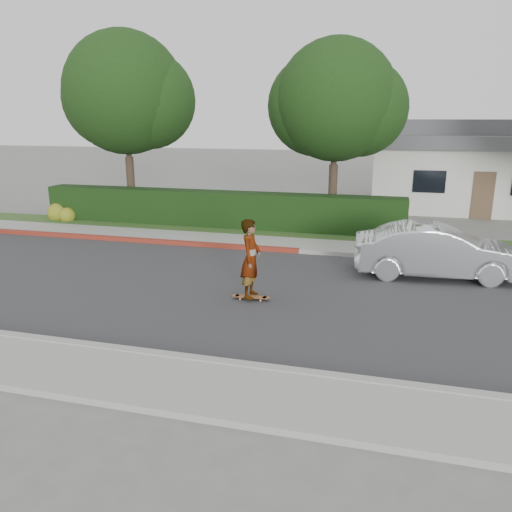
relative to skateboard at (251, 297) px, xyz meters
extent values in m
plane|color=slate|center=(-0.62, 0.61, -0.08)|extent=(120.00, 120.00, 0.00)
cube|color=#2D2D30|center=(-0.62, 0.61, -0.08)|extent=(60.00, 8.00, 0.01)
cube|color=#9E9E99|center=(-0.62, -3.49, -0.01)|extent=(60.00, 0.20, 0.15)
cube|color=gray|center=(-0.62, -4.39, -0.02)|extent=(60.00, 1.60, 0.12)
cube|color=#9E9E99|center=(-0.62, 4.71, -0.01)|extent=(60.00, 0.20, 0.15)
cube|color=maroon|center=(-5.62, 4.71, -0.01)|extent=(12.00, 0.21, 0.15)
cube|color=gray|center=(-0.62, 5.61, -0.02)|extent=(60.00, 1.60, 0.12)
cube|color=#2D4C1E|center=(-0.62, 7.21, -0.03)|extent=(60.00, 1.60, 0.10)
cube|color=black|center=(-3.62, 7.81, 0.67)|extent=(15.00, 1.00, 1.50)
sphere|color=#2D4C19|center=(-10.82, 7.41, 0.27)|extent=(0.90, 0.90, 0.90)
sphere|color=#2D4C19|center=(-10.22, 7.21, 0.22)|extent=(0.70, 0.70, 0.70)
cylinder|color=#33261C|center=(-8.12, 9.11, 1.27)|extent=(0.36, 0.36, 2.70)
cylinder|color=#33261C|center=(-8.12, 9.11, 3.29)|extent=(0.24, 0.24, 2.25)
sphere|color=black|center=(-8.12, 9.11, 5.32)|extent=(5.20, 5.20, 5.20)
sphere|color=black|center=(-8.92, 9.51, 5.12)|extent=(4.42, 4.42, 4.42)
sphere|color=black|center=(-7.22, 9.41, 5.02)|extent=(4.16, 4.16, 4.16)
cylinder|color=#33261C|center=(0.88, 9.61, 1.18)|extent=(0.36, 0.36, 2.52)
cylinder|color=#33261C|center=(0.88, 9.61, 3.07)|extent=(0.24, 0.24, 2.10)
sphere|color=black|center=(0.88, 9.61, 4.96)|extent=(4.80, 4.80, 4.80)
sphere|color=black|center=(0.08, 10.01, 4.76)|extent=(4.08, 4.08, 4.08)
sphere|color=black|center=(1.78, 9.91, 4.66)|extent=(3.84, 3.84, 3.84)
cube|color=beige|center=(7.38, 16.61, 1.42)|extent=(10.00, 8.00, 3.00)
cube|color=#4C4C51|center=(7.38, 16.61, 3.22)|extent=(10.60, 8.60, 0.60)
cube|color=#4C4C51|center=(7.38, 16.61, 3.82)|extent=(8.40, 6.40, 0.80)
cube|color=black|center=(4.88, 12.59, 1.52)|extent=(1.40, 0.06, 1.00)
cube|color=brown|center=(7.18, 12.59, 0.97)|extent=(0.90, 0.06, 2.10)
cylinder|color=#D5733A|center=(-0.25, -0.09, -0.05)|extent=(0.05, 0.03, 0.05)
cylinder|color=#D5733A|center=(-0.26, 0.06, -0.05)|extent=(0.05, 0.03, 0.05)
cylinder|color=#D5733A|center=(0.26, -0.06, -0.05)|extent=(0.05, 0.03, 0.05)
cylinder|color=#D5733A|center=(0.25, 0.09, -0.05)|extent=(0.05, 0.03, 0.05)
cube|color=silver|center=(-0.26, -0.01, -0.01)|extent=(0.05, 0.16, 0.02)
cube|color=silver|center=(0.26, 0.01, -0.01)|extent=(0.05, 0.16, 0.02)
cube|color=brown|center=(0.00, 0.00, 0.01)|extent=(0.78, 0.23, 0.02)
cylinder|color=brown|center=(-0.39, -0.02, 0.01)|extent=(0.20, 0.20, 0.02)
cylinder|color=brown|center=(0.39, 0.02, 0.01)|extent=(0.20, 0.20, 0.02)
imported|color=white|center=(0.00, 0.00, 0.98)|extent=(0.48, 0.72, 1.94)
imported|color=silver|center=(4.55, 3.17, 0.66)|extent=(4.64, 1.90, 1.50)
camera|label=1|loc=(3.10, -11.20, 4.26)|focal=35.00mm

